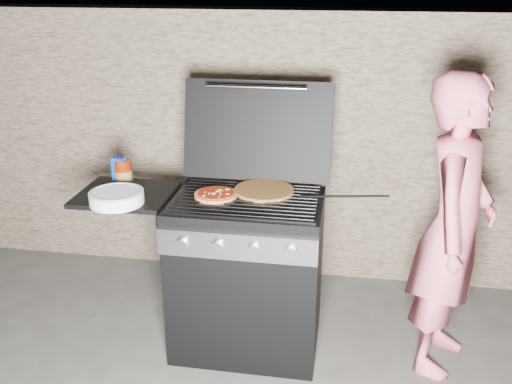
% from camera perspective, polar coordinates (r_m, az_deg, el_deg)
% --- Properties ---
extents(ground, '(50.00, 50.00, 0.00)m').
position_cam_1_polar(ground, '(3.44, -0.85, -14.82)').
color(ground, '#3A3835').
extents(stone_wall, '(8.00, 0.35, 1.80)m').
position_cam_1_polar(stone_wall, '(3.98, 1.80, 4.85)').
color(stone_wall, '#86715C').
rests_on(stone_wall, ground).
extents(gas_grill, '(1.34, 0.79, 0.91)m').
position_cam_1_polar(gas_grill, '(3.24, -5.28, -7.83)').
color(gas_grill, black).
rests_on(gas_grill, ground).
extents(pizza_topped, '(0.23, 0.23, 0.03)m').
position_cam_1_polar(pizza_topped, '(3.03, -4.04, -0.20)').
color(pizza_topped, '#AD7E57').
rests_on(pizza_topped, gas_grill).
extents(pizza_plain, '(0.42, 0.42, 0.02)m').
position_cam_1_polar(pizza_plain, '(3.08, 0.82, 0.18)').
color(pizza_plain, '#B38632').
rests_on(pizza_plain, gas_grill).
extents(sauce_jar, '(0.11, 0.11, 0.14)m').
position_cam_1_polar(sauce_jar, '(3.28, -13.12, 1.96)').
color(sauce_jar, '#6F1804').
rests_on(sauce_jar, gas_grill).
extents(blue_carton, '(0.08, 0.06, 0.16)m').
position_cam_1_polar(blue_carton, '(3.28, -13.52, 2.05)').
color(blue_carton, '#092E9E').
rests_on(blue_carton, gas_grill).
extents(plate_stack, '(0.34, 0.34, 0.06)m').
position_cam_1_polar(plate_stack, '(3.03, -13.77, -0.53)').
color(plate_stack, white).
rests_on(plate_stack, gas_grill).
extents(person, '(0.56, 0.68, 1.60)m').
position_cam_1_polar(person, '(3.09, 19.16, -3.43)').
color(person, '#E86379').
rests_on(person, ground).
extents(tongs, '(0.45, 0.14, 0.09)m').
position_cam_1_polar(tongs, '(2.93, 8.75, -0.39)').
color(tongs, black).
rests_on(tongs, gas_grill).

